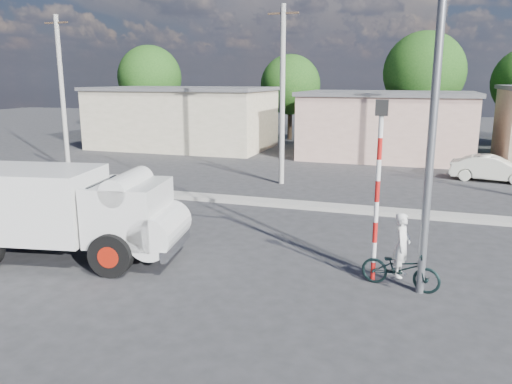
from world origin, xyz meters
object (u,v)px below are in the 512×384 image
(car_cream, at_px, (492,168))
(bicycle, at_px, (400,268))
(truck, at_px, (71,210))
(traffic_pole, at_px, (378,177))
(cyclist, at_px, (401,257))
(streetlight, at_px, (429,72))

(car_cream, bearing_deg, bicycle, 174.90)
(truck, xyz_separation_m, traffic_pole, (7.91, 0.94, 1.22))
(truck, height_order, car_cream, truck)
(bicycle, bearing_deg, car_cream, -1.92)
(truck, relative_size, bicycle, 3.40)
(cyclist, bearing_deg, traffic_pole, 86.04)
(truck, relative_size, streetlight, 0.70)
(cyclist, bearing_deg, bicycle, 0.00)
(truck, distance_m, traffic_pole, 8.06)
(bicycle, height_order, car_cream, car_cream)
(truck, relative_size, traffic_pole, 1.44)
(bicycle, relative_size, car_cream, 0.50)
(traffic_pole, bearing_deg, bicycle, -16.01)
(car_cream, relative_size, traffic_pole, 0.85)
(bicycle, xyz_separation_m, traffic_pole, (-0.64, 0.18, 2.11))
(traffic_pole, bearing_deg, car_cream, 73.47)
(car_cream, distance_m, traffic_pole, 14.96)
(cyclist, bearing_deg, truck, 107.10)
(traffic_pole, xyz_separation_m, streetlight, (0.94, -0.30, 2.37))
(car_cream, xyz_separation_m, streetlight, (-3.28, -14.51, 4.35))
(traffic_pole, bearing_deg, cyclist, -16.01)
(truck, xyz_separation_m, streetlight, (8.85, 0.64, 3.59))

